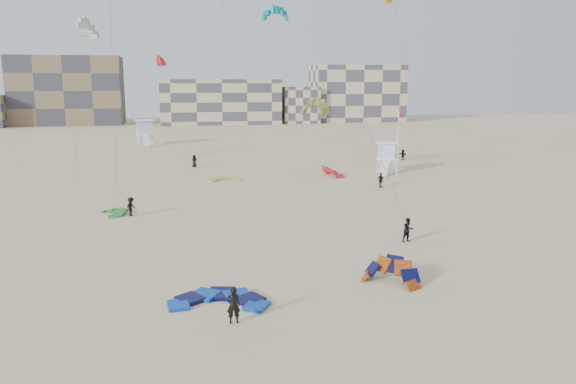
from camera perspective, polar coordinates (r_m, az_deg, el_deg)
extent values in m
plane|color=beige|center=(29.31, -5.16, -10.90)|extent=(320.00, 320.00, 0.00)
imported|color=black|center=(26.43, -5.58, -11.37)|extent=(0.64, 0.42, 1.75)
imported|color=black|center=(40.03, 12.11, -3.80)|extent=(0.92, 0.77, 1.71)
imported|color=black|center=(48.57, -15.67, -1.44)|extent=(1.05, 1.19, 1.60)
imported|color=black|center=(60.51, 9.41, 1.21)|extent=(0.70, 1.00, 1.58)
imported|color=black|center=(75.28, -9.49, 3.13)|extent=(0.92, 0.74, 1.63)
imported|color=black|center=(82.73, 11.58, 3.73)|extent=(1.04, 1.53, 1.59)
cylinder|color=#3F3F3F|center=(49.62, -17.31, 9.67)|extent=(0.80, 3.94, 18.39)
cylinder|color=#3F3F3F|center=(44.25, 5.25, 13.44)|extent=(4.15, 20.95, 23.70)
cylinder|color=#3F3F3F|center=(58.08, -20.37, 7.79)|extent=(2.79, 3.31, 14.73)
cylinder|color=#3F3F3F|center=(70.17, -8.60, 11.20)|extent=(5.37, 13.15, 20.65)
cylinder|color=#3F3F3F|center=(64.20, 6.56, 5.18)|extent=(6.18, 10.45, 7.02)
cylinder|color=#3F3F3F|center=(80.99, 11.95, 11.27)|extent=(6.09, 3.45, 21.32)
cylinder|color=#3F3F3F|center=(73.96, -27.23, 6.36)|extent=(5.68, 5.63, 11.02)
cylinder|color=#3F3F3F|center=(86.39, -2.90, 11.18)|extent=(6.57, 9.12, 20.47)
cylinder|color=#3F3F3F|center=(87.08, -12.56, 8.52)|extent=(0.25, 4.66, 13.14)
cube|color=white|center=(70.95, 10.08, 3.39)|extent=(3.58, 3.58, 0.13)
cube|color=#9EBCD8|center=(70.83, 10.11, 4.20)|extent=(2.94, 2.94, 1.87)
cube|color=white|center=(70.72, 10.14, 5.01)|extent=(3.71, 3.71, 0.15)
cube|color=white|center=(68.76, 10.83, 2.37)|extent=(2.14, 2.77, 1.55)
cube|color=white|center=(104.86, -14.33, 5.79)|extent=(3.44, 3.44, 0.15)
cube|color=#9EBCD8|center=(104.77, -14.36, 6.43)|extent=(2.82, 2.82, 2.19)
cube|color=white|center=(104.69, -14.39, 7.08)|extent=(3.56, 3.56, 0.18)
cube|color=white|center=(102.01, -14.38, 5.05)|extent=(1.48, 3.23, 1.82)
cylinder|color=white|center=(66.95, 11.09, 4.72)|extent=(0.10, 0.10, 7.69)
cube|color=red|center=(66.79, 11.42, 7.59)|extent=(0.58, 0.02, 0.38)
cube|color=brown|center=(163.34, -21.43, 9.56)|extent=(28.00, 14.00, 18.00)
cube|color=#C5B390|center=(157.66, -6.96, 9.11)|extent=(32.00, 16.00, 12.00)
cube|color=#C5B390|center=(167.65, 6.93, 9.90)|extent=(26.00, 14.00, 16.00)
cube|color=#C5B390|center=(159.05, 1.13, 8.84)|extent=(10.00, 10.00, 10.00)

